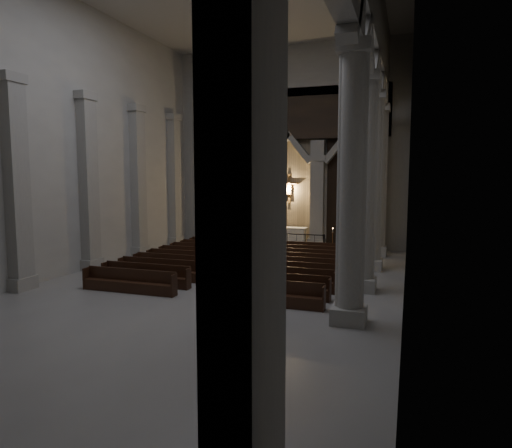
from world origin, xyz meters
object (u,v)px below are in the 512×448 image
Objects in this scene: altar_rail at (278,239)px; candle_stand_right at (332,247)px; altar at (290,236)px; pews at (239,267)px; worshipper at (273,248)px; candle_stand_left at (228,242)px.

candle_stand_right reaches higher than altar_rail.
candle_stand_right is at bearing -31.89° from altar.
pews is 3.43m from worshipper.
candle_stand_right is 1.17× the size of worshipper.
candle_stand_left is 1.03× the size of candle_stand_right.
candle_stand_right is at bearing -1.12° from altar_rail.
candle_stand_right is (6.17, 0.21, -0.01)m from candle_stand_left.
worshipper reaches higher than pews.
altar_rail is 3.05m from worshipper.
worshipper is (0.30, -4.73, -0.05)m from altar.
pews is at bearing -91.74° from altar.
pews is (3.05, -6.10, -0.12)m from candle_stand_left.
altar is 4.74m from worshipper.
altar_rail is (-0.25, -1.73, 0.03)m from altar.
altar_rail is at bearing 178.88° from candle_stand_right.
altar is 0.38× the size of altar_rail.
pews is at bearing -116.36° from candle_stand_right.
worshipper is at bearing -86.35° from altar.
candle_stand_left is (-3.29, -2.00, -0.27)m from altar.
altar is 0.22× the size of pews.
candle_stand_left is 0.16× the size of pews.
altar is 1.75m from altar_rail.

